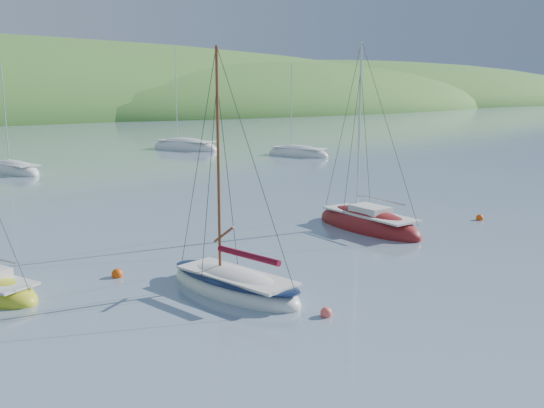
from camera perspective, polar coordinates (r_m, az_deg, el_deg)
ground at (r=23.59m, az=11.70°, el=-8.67°), size 700.00×700.00×0.00m
daysailer_white at (r=23.81m, az=-3.58°, el=-7.69°), size 3.74×6.88×10.03m
sloop_red at (r=34.35m, az=9.02°, el=-1.98°), size 2.59×7.53×11.14m
distant_sloop_a at (r=60.87m, az=-23.08°, el=2.89°), size 4.44×7.96×10.76m
distant_sloop_b at (r=77.71m, az=-8.20°, el=5.26°), size 7.02×10.32×13.92m
distant_sloop_d at (r=70.06m, az=2.46°, el=4.72°), size 5.17×8.48×11.42m
mooring_buoys at (r=27.78m, az=3.88°, el=-5.18°), size 22.28×8.90×0.48m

